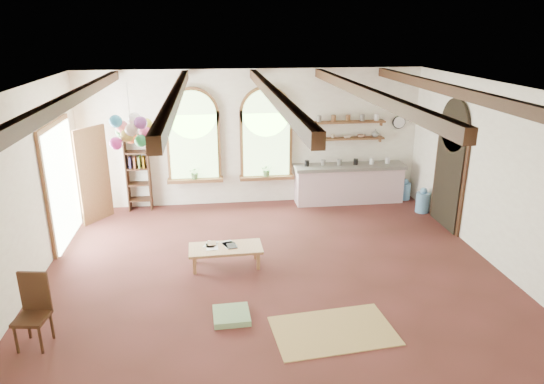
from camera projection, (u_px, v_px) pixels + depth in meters
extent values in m
plane|color=#592824|center=(272.00, 268.00, 8.70)|extent=(8.00, 8.00, 0.00)
cube|color=brown|center=(194.00, 147.00, 11.28)|extent=(1.24, 0.08, 1.64)
cylinder|color=brown|center=(192.00, 114.00, 11.04)|extent=(1.24, 0.08, 1.24)
cube|color=#96C274|center=(194.00, 147.00, 11.24)|extent=(1.10, 0.04, 1.50)
cube|color=brown|center=(195.00, 180.00, 11.45)|extent=(1.30, 0.28, 0.08)
cube|color=brown|center=(266.00, 144.00, 11.49)|extent=(1.24, 0.08, 1.64)
cylinder|color=brown|center=(266.00, 113.00, 11.24)|extent=(1.24, 0.08, 1.24)
cube|color=#96C274|center=(266.00, 145.00, 11.45)|extent=(1.10, 0.04, 1.50)
cube|color=brown|center=(267.00, 177.00, 11.66)|extent=(1.30, 0.28, 0.08)
cube|color=brown|center=(62.00, 185.00, 9.53)|extent=(0.10, 1.90, 2.50)
cube|color=black|center=(448.00, 177.00, 10.22)|extent=(0.10, 1.30, 2.40)
cube|color=beige|center=(349.00, 185.00, 11.83)|extent=(2.60, 0.55, 0.86)
cube|color=gray|center=(350.00, 166.00, 11.68)|extent=(2.68, 0.62, 0.08)
cube|color=brown|center=(349.00, 138.00, 11.64)|extent=(1.70, 0.24, 0.04)
cube|color=brown|center=(350.00, 122.00, 11.51)|extent=(1.70, 0.24, 0.04)
cylinder|color=black|center=(399.00, 122.00, 11.74)|extent=(0.32, 0.04, 0.32)
cube|color=#3A2212|center=(127.00, 173.00, 11.16)|extent=(0.03, 0.32, 1.80)
cube|color=#3A2212|center=(149.00, 172.00, 11.22)|extent=(0.03, 0.32, 1.80)
cube|color=#AD7A4F|center=(226.00, 248.00, 8.66)|extent=(1.32, 0.63, 0.05)
cube|color=#AD7A4F|center=(195.00, 265.00, 8.44)|extent=(0.06, 0.06, 0.33)
cube|color=#AD7A4F|center=(258.00, 261.00, 8.60)|extent=(0.06, 0.06, 0.33)
cube|color=#AD7A4F|center=(195.00, 255.00, 8.83)|extent=(0.06, 0.06, 0.33)
cube|color=#AD7A4F|center=(255.00, 250.00, 8.99)|extent=(0.06, 0.06, 0.33)
cube|color=#3A2212|center=(32.00, 318.00, 6.45)|extent=(0.46, 0.46, 0.05)
cube|color=#3A2212|center=(35.00, 292.00, 6.53)|extent=(0.41, 0.10, 0.60)
cube|color=tan|center=(333.00, 331.00, 6.89)|extent=(1.79, 1.20, 0.02)
cube|color=#789E6D|center=(231.00, 315.00, 7.19)|extent=(0.55, 0.55, 0.09)
cylinder|color=#5D96C9|center=(405.00, 191.00, 12.08)|extent=(0.28, 0.28, 0.41)
sphere|color=#5D96C9|center=(406.00, 182.00, 12.00)|extent=(0.15, 0.15, 0.15)
cylinder|color=#5D96C9|center=(423.00, 202.00, 11.24)|extent=(0.31, 0.31, 0.46)
sphere|color=#5D96C9|center=(424.00, 191.00, 11.14)|extent=(0.16, 0.16, 0.16)
cylinder|color=silver|center=(129.00, 107.00, 8.48)|extent=(0.01, 0.01, 0.85)
sphere|color=green|center=(141.00, 141.00, 8.65)|extent=(0.23, 0.23, 0.23)
sphere|color=#FA538E|center=(146.00, 133.00, 8.71)|extent=(0.23, 0.23, 0.23)
sphere|color=#F8FF35|center=(146.00, 125.00, 8.83)|extent=(0.23, 0.23, 0.23)
sphere|color=white|center=(135.00, 119.00, 8.72)|extent=(0.23, 0.23, 0.23)
sphere|color=#F85927|center=(131.00, 138.00, 8.90)|extent=(0.23, 0.23, 0.23)
sphere|color=green|center=(121.00, 131.00, 8.84)|extent=(0.23, 0.23, 0.23)
sphere|color=#F67480|center=(122.00, 127.00, 8.63)|extent=(0.23, 0.23, 0.23)
sphere|color=#2C89BC|center=(116.00, 121.00, 8.49)|extent=(0.23, 0.23, 0.23)
sphere|color=#FF38C0|center=(116.00, 143.00, 8.45)|extent=(0.23, 0.23, 0.23)
sphere|color=gold|center=(127.00, 136.00, 8.48)|extent=(0.23, 0.23, 0.23)
sphere|color=beige|center=(132.00, 130.00, 8.38)|extent=(0.23, 0.23, 0.23)
sphere|color=purple|center=(141.00, 123.00, 8.36)|extent=(0.23, 0.23, 0.23)
imported|color=olive|center=(208.00, 244.00, 8.76)|extent=(0.17, 0.23, 0.02)
cube|color=black|center=(232.00, 246.00, 8.69)|extent=(0.19, 0.26, 0.01)
imported|color=#598C4C|center=(195.00, 173.00, 11.36)|extent=(0.27, 0.23, 0.30)
imported|color=#598C4C|center=(267.00, 170.00, 11.57)|extent=(0.27, 0.23, 0.30)
imported|color=white|center=(319.00, 136.00, 11.52)|extent=(0.12, 0.10, 0.10)
imported|color=beige|center=(333.00, 136.00, 11.57)|extent=(0.10, 0.10, 0.09)
imported|color=beige|center=(347.00, 137.00, 11.62)|extent=(0.22, 0.22, 0.05)
imported|color=#8C664C|center=(361.00, 136.00, 11.66)|extent=(0.20, 0.20, 0.06)
imported|color=slate|center=(375.00, 133.00, 11.68)|extent=(0.18, 0.18, 0.19)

